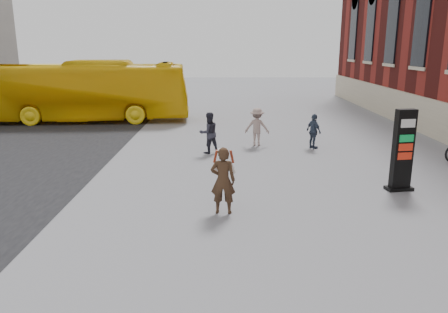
{
  "coord_description": "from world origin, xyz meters",
  "views": [
    {
      "loc": [
        -0.64,
        -11.09,
        4.32
      ],
      "look_at": [
        -0.62,
        0.76,
        1.29
      ],
      "focal_mm": 35.0,
      "sensor_mm": 36.0,
      "label": 1
    }
  ],
  "objects_px": {
    "bus": "(79,91)",
    "pedestrian_c": "(314,131)",
    "pedestrian_a": "(209,133)",
    "info_pylon": "(403,150)",
    "pedestrian_b": "(257,127)",
    "woman": "(223,180)"
  },
  "relations": [
    {
      "from": "info_pylon",
      "to": "pedestrian_b",
      "type": "distance_m",
      "value": 7.29
    },
    {
      "from": "pedestrian_a",
      "to": "woman",
      "type": "bearing_deg",
      "value": 69.26
    },
    {
      "from": "info_pylon",
      "to": "pedestrian_b",
      "type": "bearing_deg",
      "value": 113.18
    },
    {
      "from": "info_pylon",
      "to": "woman",
      "type": "xyz_separation_m",
      "value": [
        -5.41,
        -1.88,
        -0.33
      ]
    },
    {
      "from": "woman",
      "to": "pedestrian_b",
      "type": "bearing_deg",
      "value": -96.34
    },
    {
      "from": "bus",
      "to": "pedestrian_a",
      "type": "distance_m",
      "value": 11.01
    },
    {
      "from": "pedestrian_a",
      "to": "pedestrian_c",
      "type": "bearing_deg",
      "value": 164.52
    },
    {
      "from": "bus",
      "to": "pedestrian_c",
      "type": "bearing_deg",
      "value": -123.85
    },
    {
      "from": "bus",
      "to": "pedestrian_b",
      "type": "xyz_separation_m",
      "value": [
        9.79,
        -6.43,
        -0.91
      ]
    },
    {
      "from": "info_pylon",
      "to": "pedestrian_c",
      "type": "relative_size",
      "value": 1.67
    },
    {
      "from": "info_pylon",
      "to": "bus",
      "type": "distance_m",
      "value": 18.6
    },
    {
      "from": "pedestrian_c",
      "to": "bus",
      "type": "bearing_deg",
      "value": 32.84
    },
    {
      "from": "info_pylon",
      "to": "bus",
      "type": "height_order",
      "value": "bus"
    },
    {
      "from": "woman",
      "to": "pedestrian_b",
      "type": "distance_m",
      "value": 8.16
    },
    {
      "from": "pedestrian_a",
      "to": "pedestrian_b",
      "type": "distance_m",
      "value": 2.49
    },
    {
      "from": "woman",
      "to": "pedestrian_c",
      "type": "relative_size",
      "value": 1.2
    },
    {
      "from": "pedestrian_a",
      "to": "info_pylon",
      "type": "bearing_deg",
      "value": 115.76
    },
    {
      "from": "woman",
      "to": "info_pylon",
      "type": "bearing_deg",
      "value": -156.63
    },
    {
      "from": "bus",
      "to": "pedestrian_a",
      "type": "relative_size",
      "value": 7.43
    },
    {
      "from": "bus",
      "to": "pedestrian_a",
      "type": "xyz_separation_m",
      "value": [
        7.72,
        -7.8,
        -0.9
      ]
    },
    {
      "from": "woman",
      "to": "bus",
      "type": "distance_m",
      "value": 16.68
    },
    {
      "from": "pedestrian_a",
      "to": "pedestrian_c",
      "type": "distance_m",
      "value": 4.54
    }
  ]
}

